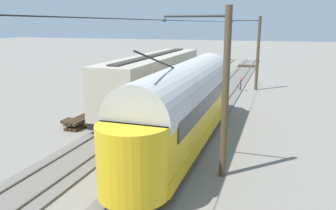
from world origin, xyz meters
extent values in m
plane|color=gray|center=(0.00, 0.00, 0.00)|extent=(220.00, 220.00, 0.00)
cube|color=#666059|center=(-2.13, 0.00, 0.05)|extent=(2.80, 80.00, 0.10)
cube|color=#59544C|center=(-1.42, 0.00, 0.14)|extent=(0.07, 80.00, 0.08)
cube|color=#59544C|center=(-2.85, 0.00, 0.14)|extent=(0.07, 80.00, 0.08)
cube|color=#382819|center=(-2.13, -32.00, 0.11)|extent=(2.50, 0.24, 0.08)
cube|color=#382819|center=(-2.13, -31.35, 0.11)|extent=(2.50, 0.24, 0.08)
cube|color=#382819|center=(-2.13, -30.70, 0.11)|extent=(2.50, 0.24, 0.08)
cube|color=#382819|center=(-2.13, -30.05, 0.11)|extent=(2.50, 0.24, 0.08)
cube|color=#382819|center=(-2.13, -29.40, 0.11)|extent=(2.50, 0.24, 0.08)
cube|color=#666059|center=(2.13, 0.00, 0.05)|extent=(2.80, 80.00, 0.10)
cube|color=#59544C|center=(2.85, 0.00, 0.14)|extent=(0.07, 80.00, 0.08)
cube|color=#59544C|center=(1.42, 0.00, 0.14)|extent=(0.07, 80.00, 0.08)
cube|color=#382819|center=(2.13, -32.00, 0.11)|extent=(2.50, 0.24, 0.08)
cube|color=#382819|center=(2.13, -31.35, 0.11)|extent=(2.50, 0.24, 0.08)
cube|color=#382819|center=(2.13, -30.70, 0.11)|extent=(2.50, 0.24, 0.08)
cube|color=#382819|center=(2.13, -30.05, 0.11)|extent=(2.50, 0.24, 0.08)
cube|color=#382819|center=(2.13, -29.40, 0.11)|extent=(2.50, 0.24, 0.08)
cube|color=gold|center=(-2.13, 3.61, 0.71)|extent=(2.65, 13.21, 0.55)
cube|color=gold|center=(-2.13, 3.61, 1.46)|extent=(2.55, 13.21, 0.95)
cube|color=gold|center=(-2.13, 3.61, 2.46)|extent=(2.55, 13.21, 1.05)
cylinder|color=#B7B7B2|center=(-2.13, 3.61, 2.98)|extent=(2.65, 12.95, 2.65)
cylinder|color=gold|center=(-2.13, -2.95, 1.70)|extent=(2.55, 2.55, 2.55)
cylinder|color=gold|center=(-2.13, 10.16, 1.70)|extent=(2.55, 2.55, 2.55)
cube|color=black|center=(-2.13, -4.08, 2.72)|extent=(1.63, 0.08, 0.36)
cube|color=black|center=(-2.13, -4.12, 2.41)|extent=(1.73, 0.06, 0.80)
cube|color=black|center=(-3.43, 3.61, 2.46)|extent=(0.04, 11.10, 0.80)
cube|color=black|center=(-0.84, 3.61, 2.46)|extent=(0.04, 11.10, 0.80)
cylinder|color=silver|center=(-2.13, -4.21, 1.46)|extent=(0.24, 0.06, 0.24)
cube|color=gray|center=(-2.13, -4.15, 0.53)|extent=(1.94, 0.12, 0.20)
cylinder|color=black|center=(-2.13, 7.74, 4.85)|extent=(0.07, 4.31, 1.15)
cylinder|color=black|center=(-2.85, -0.62, 0.56)|extent=(0.10, 0.76, 0.76)
cylinder|color=black|center=(-1.42, -0.62, 0.56)|extent=(0.10, 0.76, 0.76)
cylinder|color=black|center=(-2.85, 7.84, 0.56)|extent=(0.10, 0.76, 0.76)
cylinder|color=black|center=(-1.42, 7.84, 0.56)|extent=(0.10, 0.76, 0.76)
cube|color=#B2A893|center=(2.13, -3.22, 2.33)|extent=(2.90, 14.72, 3.20)
cube|color=#332D28|center=(2.13, -3.22, 3.99)|extent=(0.70, 13.25, 0.08)
cube|color=black|center=(2.13, -3.22, 0.53)|extent=(2.70, 14.72, 0.36)
cube|color=black|center=(3.61, -3.22, 2.07)|extent=(0.06, 2.20, 2.56)
cylinder|color=black|center=(2.85, 1.93, 0.60)|extent=(0.10, 0.84, 0.84)
cylinder|color=black|center=(1.42, 1.93, 0.60)|extent=(0.10, 0.84, 0.84)
cylinder|color=black|center=(2.85, -8.37, 0.60)|extent=(0.10, 0.84, 0.84)
cylinder|color=black|center=(1.42, -8.37, 0.60)|extent=(0.10, 0.84, 0.84)
cylinder|color=#4C3D28|center=(-4.70, -12.92, 3.47)|extent=(0.28, 0.28, 6.94)
cylinder|color=#2D2D2D|center=(-3.42, -12.92, 6.54)|extent=(2.56, 0.10, 0.10)
sphere|color=#334733|center=(-2.13, -12.92, 6.39)|extent=(0.16, 0.16, 0.16)
cylinder|color=#4C3D28|center=(-4.70, 6.84, 3.47)|extent=(0.28, 0.28, 6.94)
cylinder|color=#2D2D2D|center=(-3.42, 6.84, 6.54)|extent=(2.56, 0.10, 0.10)
sphere|color=#334733|center=(-2.13, 6.84, 6.39)|extent=(0.16, 0.16, 0.16)
cylinder|color=black|center=(-2.13, 6.84, 6.39)|extent=(0.03, 43.53, 0.03)
cylinder|color=black|center=(-3.42, -12.92, 6.54)|extent=(2.56, 0.02, 0.02)
cylinder|color=black|center=(-3.37, -11.78, 0.55)|extent=(0.08, 0.08, 1.10)
cylinder|color=red|center=(-3.37, -11.78, 1.22)|extent=(0.30, 0.30, 0.03)
cylinder|color=#262626|center=(-3.19, -11.78, 0.35)|extent=(0.33, 0.04, 0.54)
cube|color=#382819|center=(4.56, 2.68, 0.09)|extent=(0.24, 2.40, 0.18)
cube|color=#382819|center=(4.86, 2.68, 0.09)|extent=(0.24, 2.40, 0.18)
cube|color=#382819|center=(5.16, 2.68, 0.09)|extent=(0.24, 2.40, 0.18)
cube|color=#382819|center=(4.86, 2.38, 0.27)|extent=(2.40, 0.24, 0.18)
cube|color=#382819|center=(4.86, 2.68, 0.27)|extent=(2.40, 0.24, 0.18)
cube|color=#382819|center=(4.86, 2.98, 0.27)|extent=(2.40, 0.24, 0.18)
cube|color=#382819|center=(4.56, 2.68, 0.45)|extent=(0.24, 2.40, 0.18)
cube|color=#382819|center=(4.86, 2.68, 0.45)|extent=(0.24, 2.40, 0.18)
cube|color=#382819|center=(5.16, 2.68, 0.45)|extent=(0.24, 2.40, 0.18)
cube|color=#B2A519|center=(2.13, -9.18, 0.40)|extent=(1.80, 0.60, 0.80)
camera|label=1|loc=(-6.61, 19.89, 6.25)|focal=35.60mm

